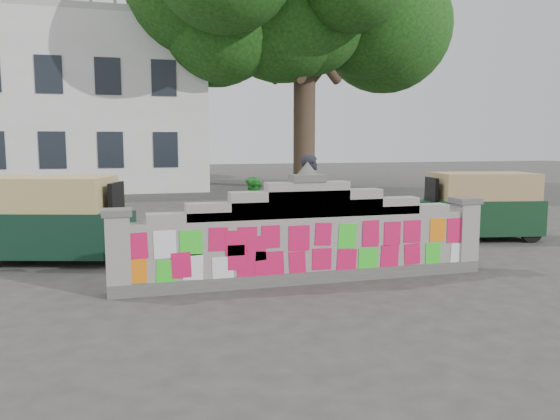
% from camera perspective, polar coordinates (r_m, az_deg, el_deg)
% --- Properties ---
extents(ground, '(100.00, 100.00, 0.00)m').
position_cam_1_polar(ground, '(9.25, 2.81, -7.47)').
color(ground, '#383533').
rests_on(ground, ground).
extents(parapet_wall, '(6.48, 0.44, 2.01)m').
position_cam_1_polar(parapet_wall, '(9.09, 2.85, -2.90)').
color(parapet_wall, '#4C4C49').
rests_on(parapet_wall, ground).
extents(building, '(16.00, 10.00, 8.90)m').
position_cam_1_polar(building, '(30.78, -24.05, 9.62)').
color(building, silver).
rests_on(building, ground).
extents(shade_tree, '(12.00, 10.00, 12.00)m').
position_cam_1_polar(shade_tree, '(28.71, 2.62, 20.39)').
color(shade_tree, '#38281E').
rests_on(shade_tree, ground).
extents(cyclist_bike, '(2.18, 1.45, 1.08)m').
position_cam_1_polar(cyclist_bike, '(10.93, 3.26, -2.33)').
color(cyclist_bike, black).
rests_on(cyclist_bike, ground).
extents(cyclist_rider, '(0.66, 0.79, 1.83)m').
position_cam_1_polar(cyclist_rider, '(10.87, 3.27, -0.37)').
color(cyclist_rider, black).
rests_on(cyclist_rider, ground).
extents(pedestrian, '(0.86, 0.95, 1.59)m').
position_cam_1_polar(pedestrian, '(11.83, -2.73, -0.37)').
color(pedestrian, green).
rests_on(pedestrian, ground).
extents(rickshaw_left, '(3.10, 2.10, 1.66)m').
position_cam_1_polar(rickshaw_left, '(11.51, -22.66, -0.76)').
color(rickshaw_left, black).
rests_on(rickshaw_left, ground).
extents(rickshaw_right, '(2.98, 1.81, 1.60)m').
position_cam_1_polar(rickshaw_right, '(13.98, 20.18, 0.51)').
color(rickshaw_right, '#10311B').
rests_on(rickshaw_right, ground).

